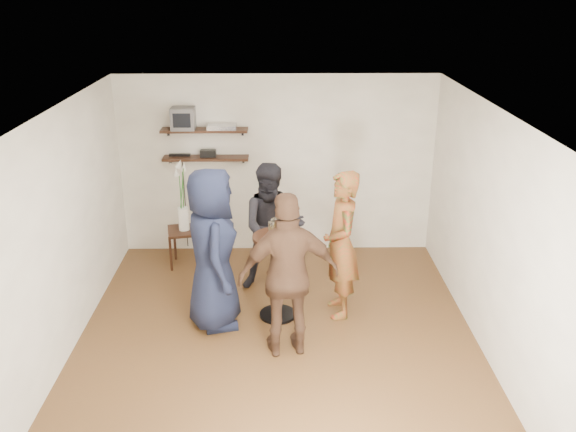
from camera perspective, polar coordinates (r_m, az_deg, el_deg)
The scene contains 18 objects.
room at distance 6.42m, azimuth -1.09°, elevation -1.66°, with size 4.58×5.08×2.68m.
shelf_upper at distance 8.57m, azimuth -7.83°, elevation 7.97°, with size 1.20×0.25×0.04m, color black.
shelf_lower at distance 8.67m, azimuth -7.69°, elevation 5.40°, with size 1.20×0.25×0.04m, color black.
crt_monitor at distance 8.58m, azimuth -9.78°, elevation 9.01°, with size 0.32×0.30×0.30m, color #59595B.
dvd_deck at distance 8.54m, azimuth -6.20°, elevation 8.31°, with size 0.40×0.24×0.06m, color silver.
radio at distance 8.65m, azimuth -7.48°, elevation 5.83°, with size 0.22×0.10×0.10m, color black.
power_strip at distance 8.76m, azimuth -10.09°, elevation 5.65°, with size 0.30×0.05×0.03m, color black.
side_table at distance 8.64m, azimuth -9.63°, elevation -1.80°, with size 0.53×0.53×0.54m.
vase_lilies at distance 8.49m, azimuth -9.81°, elevation 0.79°, with size 0.20×0.21×1.04m.
drinks_table at distance 7.15m, azimuth -0.99°, elevation -4.64°, with size 0.57×0.57×1.05m.
wine_glass_fl at distance 6.91m, azimuth -1.59°, elevation -1.00°, with size 0.07×0.07×0.20m.
wine_glass_fr at distance 6.92m, azimuth -0.41°, elevation -0.93°, with size 0.07×0.07×0.20m.
wine_glass_bl at distance 7.02m, azimuth -1.33°, elevation -0.69°, with size 0.06×0.06×0.19m.
wine_glass_br at distance 6.96m, azimuth -0.89°, elevation -0.69°, with size 0.07×0.07×0.22m.
person_plaid at distance 7.17m, azimuth 4.99°, elevation -2.70°, with size 0.65×0.43×1.79m, color red.
person_dark at distance 7.77m, azimuth -1.43°, elevation -1.09°, with size 0.82×0.64×1.69m, color black.
person_navy at distance 6.94m, azimuth -7.11°, elevation -3.12°, with size 0.93×0.61×1.91m, color black.
person_brown at distance 6.38m, azimuth 0.07°, elevation -5.63°, with size 1.07×0.45×1.83m, color #482E1F.
Camera 1 is at (0.04, -5.91, 3.82)m, focal length 38.00 mm.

